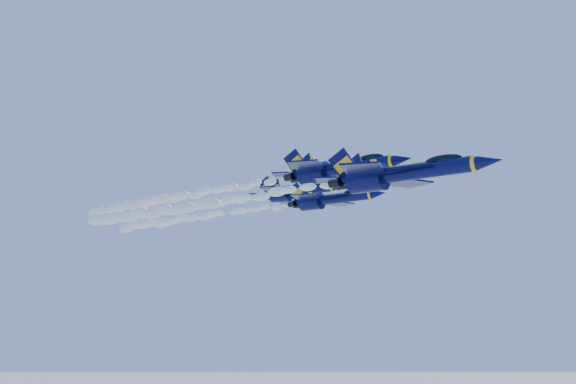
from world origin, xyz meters
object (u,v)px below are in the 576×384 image
Objects in this scene: jet_fourth at (297,191)px; jet_second at (338,169)px; jet_lead at (399,173)px; jet_third at (330,199)px.

jet_second is at bearing -43.37° from jet_fourth.
jet_second reaches higher than jet_lead.
jet_fourth is (-21.54, 20.35, 2.60)m from jet_second.
jet_lead is 14.71m from jet_second.
jet_third is (-9.48, 12.43, -1.03)m from jet_second.
jet_lead is at bearing -33.16° from jet_second.
jet_fourth is at bearing 139.95° from jet_lead.
jet_second is at bearing -52.66° from jet_third.
jet_lead is at bearing -40.05° from jet_fourth.
jet_second reaches higher than jet_third.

